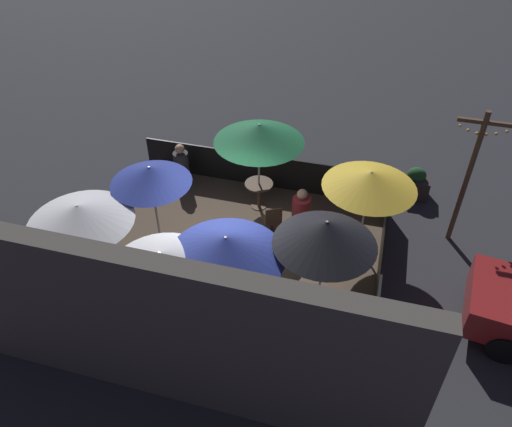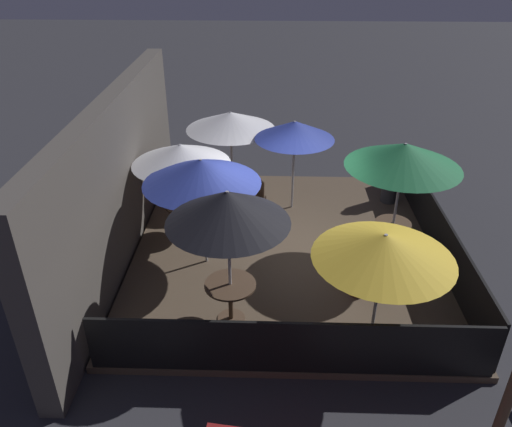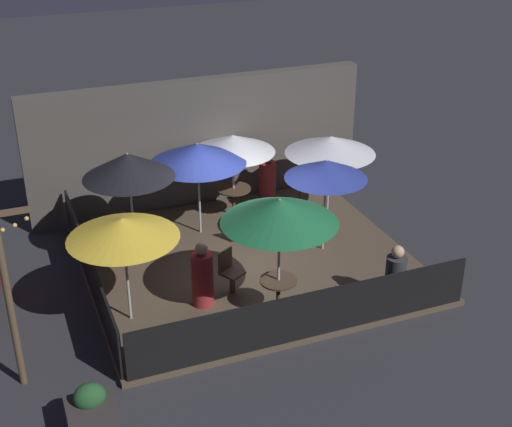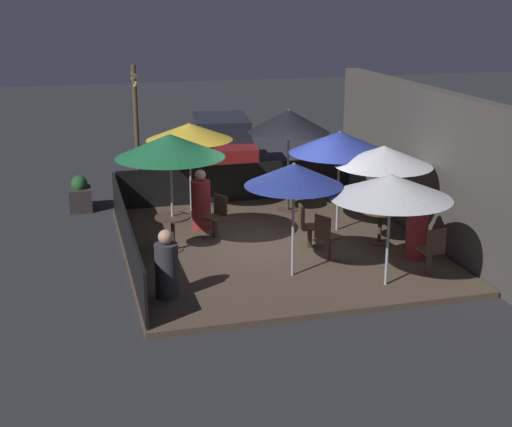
% 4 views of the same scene
% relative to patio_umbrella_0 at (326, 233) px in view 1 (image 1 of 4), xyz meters
% --- Properties ---
extents(ground_plane, '(60.00, 60.00, 0.00)m').
position_rel_patio_umbrella_0_xyz_m(ground_plane, '(2.23, -0.97, -2.28)').
color(ground_plane, '#2D2D33').
extents(patio_deck, '(6.81, 6.16, 0.12)m').
position_rel_patio_umbrella_0_xyz_m(patio_deck, '(2.23, -0.97, -2.22)').
color(patio_deck, brown).
rests_on(patio_deck, ground_plane).
extents(building_wall, '(8.41, 0.36, 3.25)m').
position_rel_patio_umbrella_0_xyz_m(building_wall, '(2.23, 2.34, -0.66)').
color(building_wall, '#4C4742').
rests_on(building_wall, ground_plane).
extents(fence_front, '(6.61, 0.05, 0.95)m').
position_rel_patio_umbrella_0_xyz_m(fence_front, '(2.23, -4.00, -1.69)').
color(fence_front, black).
rests_on(fence_front, patio_deck).
extents(fence_side_left, '(0.05, 5.96, 0.95)m').
position_rel_patio_umbrella_0_xyz_m(fence_side_left, '(-1.13, -0.97, -1.69)').
color(fence_side_left, black).
rests_on(fence_side_left, patio_deck).
extents(patio_umbrella_0, '(1.91, 1.91, 2.43)m').
position_rel_patio_umbrella_0_xyz_m(patio_umbrella_0, '(0.00, 0.00, 0.00)').
color(patio_umbrella_0, '#B2B2B7').
rests_on(patio_umbrella_0, patio_deck).
extents(patio_umbrella_1, '(2.15, 2.15, 2.39)m').
position_rel_patio_umbrella_0_xyz_m(patio_umbrella_1, '(2.06, -3.06, -0.00)').
color(patio_umbrella_1, '#B2B2B7').
rests_on(patio_umbrella_1, patio_deck).
extents(patio_umbrella_2, '(1.99, 1.99, 2.06)m').
position_rel_patio_umbrella_0_xyz_m(patio_umbrella_2, '(2.70, 1.16, -0.31)').
color(patio_umbrella_2, '#B2B2B7').
rests_on(patio_umbrella_2, patio_deck).
extents(patio_umbrella_3, '(2.03, 2.03, 2.11)m').
position_rel_patio_umbrella_0_xyz_m(patio_umbrella_3, '(-0.61, -2.23, -0.25)').
color(patio_umbrella_3, '#B2B2B7').
rests_on(patio_umbrella_3, patio_deck).
extents(patio_umbrella_4, '(1.77, 1.77, 2.12)m').
position_rel_patio_umbrella_0_xyz_m(patio_umbrella_4, '(3.95, -1.15, -0.25)').
color(patio_umbrella_4, '#B2B2B7').
rests_on(patio_umbrella_4, patio_deck).
extents(patio_umbrella_5, '(2.13, 2.13, 2.03)m').
position_rel_patio_umbrella_0_xyz_m(patio_umbrella_5, '(4.81, 0.33, -0.34)').
color(patio_umbrella_5, '#B2B2B7').
rests_on(patio_umbrella_5, patio_deck).
extents(patio_umbrella_6, '(2.17, 2.17, 2.20)m').
position_rel_patio_umbrella_0_xyz_m(patio_umbrella_6, '(1.67, 0.61, -0.20)').
color(patio_umbrella_6, '#B2B2B7').
rests_on(patio_umbrella_6, patio_deck).
extents(dining_table_0, '(0.85, 0.85, 0.74)m').
position_rel_patio_umbrella_0_xyz_m(dining_table_0, '(0.00, -0.00, -1.58)').
color(dining_table_0, '#4C3828').
rests_on(dining_table_0, patio_deck).
extents(dining_table_1, '(0.71, 0.71, 0.72)m').
position_rel_patio_umbrella_0_xyz_m(dining_table_1, '(2.06, -3.06, -1.60)').
color(dining_table_1, '#4C3828').
rests_on(dining_table_1, patio_deck).
extents(dining_table_2, '(0.83, 0.83, 0.72)m').
position_rel_patio_umbrella_0_xyz_m(dining_table_2, '(2.70, 1.16, -1.60)').
color(dining_table_2, '#4C3828').
rests_on(dining_table_2, patio_deck).
extents(patio_chair_0, '(0.43, 0.43, 0.90)m').
position_rel_patio_umbrella_0_xyz_m(patio_chair_0, '(2.59, -0.41, -1.68)').
color(patio_chair_0, '#4C3828').
rests_on(patio_chair_0, patio_deck).
extents(patio_chair_1, '(0.55, 0.55, 0.91)m').
position_rel_patio_umbrella_0_xyz_m(patio_chair_1, '(1.45, -2.04, -1.67)').
color(patio_chair_1, '#4C3828').
rests_on(patio_chair_1, patio_deck).
extents(patio_chair_2, '(0.43, 0.43, 0.94)m').
position_rel_patio_umbrella_0_xyz_m(patio_chair_2, '(4.62, 1.31, -1.65)').
color(patio_chair_2, '#4C3828').
rests_on(patio_chair_2, patio_deck).
extents(patio_chair_3, '(0.54, 0.54, 0.95)m').
position_rel_patio_umbrella_0_xyz_m(patio_chair_3, '(3.43, -0.29, -1.64)').
color(patio_chair_3, '#4C3828').
rests_on(patio_chair_3, patio_deck).
extents(patron_0, '(0.53, 0.53, 1.21)m').
position_rel_patio_umbrella_0_xyz_m(patron_0, '(4.33, -3.51, -1.63)').
color(patron_0, '#333338').
rests_on(patron_0, patio_deck).
extents(patron_1, '(0.60, 0.60, 1.35)m').
position_rel_patio_umbrella_0_xyz_m(patron_1, '(3.71, 1.48, -1.57)').
color(patron_1, maroon).
rests_on(patron_1, patio_deck).
extents(patron_2, '(0.51, 0.51, 1.34)m').
position_rel_patio_umbrella_0_xyz_m(patron_2, '(0.82, -2.25, -1.57)').
color(patron_2, maroon).
rests_on(patron_2, patio_deck).
extents(planter_box, '(0.76, 0.53, 0.87)m').
position_rel_patio_umbrella_0_xyz_m(planter_box, '(-1.77, -4.79, -1.90)').
color(planter_box, '#332D2D').
rests_on(planter_box, ground_plane).
extents(light_post, '(1.10, 0.12, 3.41)m').
position_rel_patio_umbrella_0_xyz_m(light_post, '(-2.67, -3.25, -0.36)').
color(light_post, brown).
rests_on(light_post, ground_plane).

